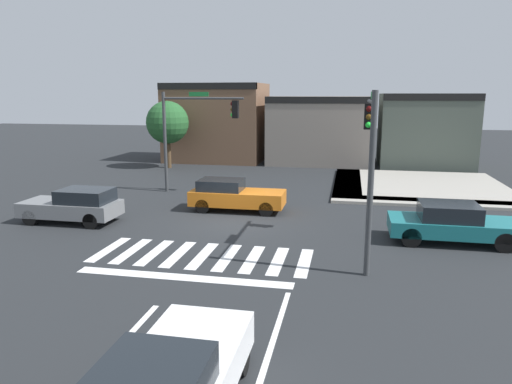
{
  "coord_description": "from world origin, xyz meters",
  "views": [
    {
      "loc": [
        4.82,
        -19.28,
        5.45
      ],
      "look_at": [
        0.64,
        1.71,
        1.0
      ],
      "focal_mm": 33.09,
      "sensor_mm": 36.0,
      "label": 1
    }
  ],
  "objects_px": {
    "traffic_signal_southeast": "(370,143)",
    "car_orange": "(234,195)",
    "car_gray": "(75,205)",
    "roadside_tree": "(167,123)",
    "traffic_signal_northwest": "(195,123)",
    "car_teal": "(452,223)"
  },
  "relations": [
    {
      "from": "traffic_signal_northwest",
      "to": "car_gray",
      "type": "distance_m",
      "value": 8.35
    },
    {
      "from": "traffic_signal_southeast",
      "to": "roadside_tree",
      "type": "bearing_deg",
      "value": 38.95
    },
    {
      "from": "traffic_signal_southeast",
      "to": "car_gray",
      "type": "bearing_deg",
      "value": 81.3
    },
    {
      "from": "traffic_signal_southeast",
      "to": "car_teal",
      "type": "relative_size",
      "value": 1.21
    },
    {
      "from": "car_orange",
      "to": "car_gray",
      "type": "height_order",
      "value": "car_orange"
    },
    {
      "from": "traffic_signal_southeast",
      "to": "car_gray",
      "type": "xyz_separation_m",
      "value": [
        -12.18,
        1.86,
        -3.13
      ]
    },
    {
      "from": "car_teal",
      "to": "car_orange",
      "type": "height_order",
      "value": "car_orange"
    },
    {
      "from": "car_orange",
      "to": "car_gray",
      "type": "bearing_deg",
      "value": -151.5
    },
    {
      "from": "car_gray",
      "to": "traffic_signal_northwest",
      "type": "bearing_deg",
      "value": -114.06
    },
    {
      "from": "traffic_signal_southeast",
      "to": "roadside_tree",
      "type": "height_order",
      "value": "traffic_signal_southeast"
    },
    {
      "from": "car_teal",
      "to": "car_gray",
      "type": "xyz_separation_m",
      "value": [
        -15.37,
        -0.19,
        0.01
      ]
    },
    {
      "from": "roadside_tree",
      "to": "car_gray",
      "type": "bearing_deg",
      "value": -83.37
    },
    {
      "from": "car_gray",
      "to": "roadside_tree",
      "type": "height_order",
      "value": "roadside_tree"
    },
    {
      "from": "car_gray",
      "to": "roadside_tree",
      "type": "bearing_deg",
      "value": -83.37
    },
    {
      "from": "traffic_signal_northwest",
      "to": "roadside_tree",
      "type": "xyz_separation_m",
      "value": [
        -4.95,
        8.36,
        -0.51
      ]
    },
    {
      "from": "car_teal",
      "to": "roadside_tree",
      "type": "distance_m",
      "value": 23.1
    },
    {
      "from": "traffic_signal_southeast",
      "to": "traffic_signal_northwest",
      "type": "bearing_deg",
      "value": 45.3
    },
    {
      "from": "traffic_signal_northwest",
      "to": "car_orange",
      "type": "height_order",
      "value": "traffic_signal_northwest"
    },
    {
      "from": "traffic_signal_northwest",
      "to": "car_gray",
      "type": "bearing_deg",
      "value": -114.06
    },
    {
      "from": "traffic_signal_northwest",
      "to": "roadside_tree",
      "type": "bearing_deg",
      "value": 120.63
    },
    {
      "from": "traffic_signal_southeast",
      "to": "car_orange",
      "type": "bearing_deg",
      "value": 48.56
    },
    {
      "from": "roadside_tree",
      "to": "traffic_signal_southeast",
      "type": "bearing_deg",
      "value": -51.05
    }
  ]
}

